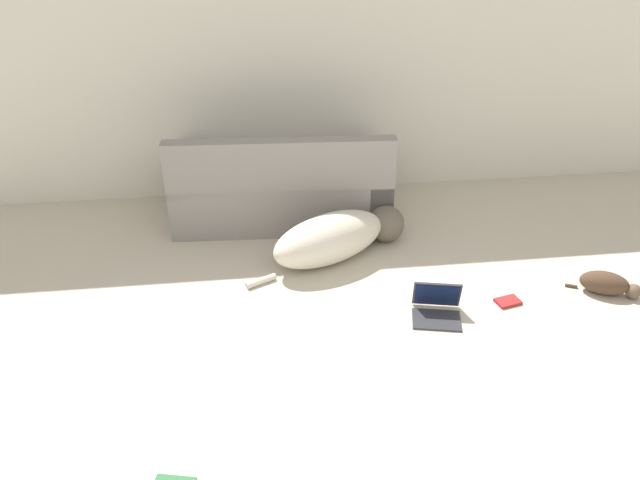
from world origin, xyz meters
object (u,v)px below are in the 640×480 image
object	(u,v)px
cat	(608,284)
book_red	(508,302)
couch	(282,189)
dog	(338,236)
laptop_open	(437,305)

from	to	relation	value
cat	book_red	xyz separation A→B (m)	(-0.77, -0.03, -0.07)
couch	dog	distance (m)	0.83
couch	cat	xyz separation A→B (m)	(2.31, -1.47, -0.20)
dog	book_red	bearing A→B (deg)	-60.87
dog	book_red	distance (m)	1.39
couch	dog	xyz separation A→B (m)	(0.40, -0.73, -0.09)
cat	book_red	bearing A→B (deg)	-152.04
couch	book_red	world-z (taller)	couch
cat	book_red	size ratio (longest dim) A/B	2.54
couch	laptop_open	xyz separation A→B (m)	(0.98, -1.57, -0.21)
couch	dog	size ratio (longest dim) A/B	1.37
couch	cat	bearing A→B (deg)	150.81
dog	laptop_open	xyz separation A→B (m)	(0.58, -0.84, -0.11)
dog	cat	distance (m)	2.05
book_red	dog	bearing A→B (deg)	145.70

